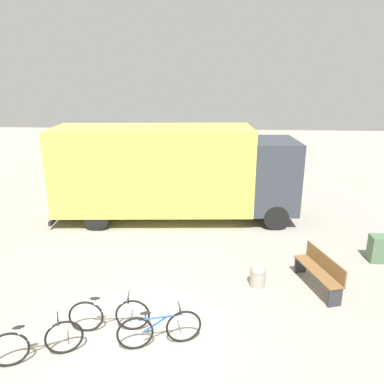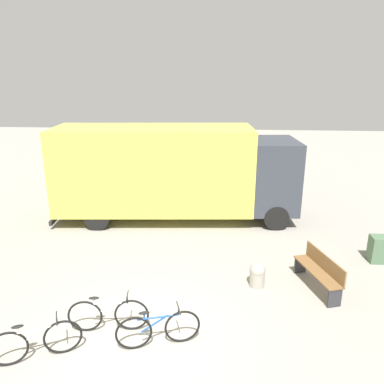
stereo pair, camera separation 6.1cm
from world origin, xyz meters
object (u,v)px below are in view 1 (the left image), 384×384
(bicycle_near, at_px, (37,342))
(utility_box, at_px, (379,249))
(park_bench, at_px, (320,270))
(bicycle_far, at_px, (160,329))
(bicycle_middle, at_px, (109,315))
(delivery_truck, at_px, (173,170))
(bollard_near_bench, at_px, (258,274))

(bicycle_near, height_order, utility_box, bicycle_near)
(bicycle_near, bearing_deg, park_bench, 1.89)
(bicycle_near, distance_m, utility_box, 9.16)
(bicycle_near, relative_size, utility_box, 2.01)
(bicycle_far, bearing_deg, bicycle_middle, 145.06)
(delivery_truck, height_order, bicycle_near, delivery_truck)
(park_bench, distance_m, bicycle_far, 4.39)
(bicycle_far, bearing_deg, bollard_near_bench, 31.10)
(delivery_truck, height_order, bollard_near_bench, delivery_truck)
(delivery_truck, distance_m, bollard_near_bench, 5.46)
(delivery_truck, xyz_separation_m, utility_box, (6.29, -2.90, -1.47))
(bollard_near_bench, bearing_deg, bicycle_near, -146.47)
(park_bench, height_order, utility_box, park_bench)
(park_bench, relative_size, bicycle_middle, 1.04)
(bicycle_middle, distance_m, bollard_near_bench, 3.82)
(bollard_near_bench, relative_size, utility_box, 0.85)
(bicycle_middle, height_order, bollard_near_bench, bicycle_middle)
(bicycle_near, height_order, bicycle_far, same)
(bollard_near_bench, distance_m, utility_box, 3.93)
(bicycle_near, xyz_separation_m, bicycle_middle, (1.12, 0.92, 0.00))
(delivery_truck, relative_size, park_bench, 5.01)
(park_bench, relative_size, bicycle_near, 1.13)
(delivery_truck, height_order, utility_box, delivery_truck)
(park_bench, xyz_separation_m, bollard_near_bench, (-1.54, -0.02, -0.17))
(delivery_truck, distance_m, bicycle_near, 7.73)
(bicycle_middle, height_order, utility_box, bicycle_middle)
(bollard_near_bench, height_order, utility_box, utility_box)
(bicycle_far, bearing_deg, delivery_truck, 78.00)
(bicycle_far, bearing_deg, utility_box, 17.94)
(bicycle_far, distance_m, bollard_near_bench, 3.19)
(delivery_truck, relative_size, bollard_near_bench, 13.43)
(utility_box, bearing_deg, bicycle_near, -150.60)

